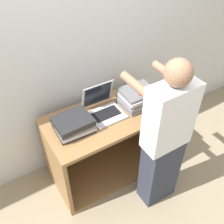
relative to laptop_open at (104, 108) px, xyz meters
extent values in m
plane|color=gray|center=(0.00, -0.37, -0.84)|extent=(12.00, 12.00, 0.00)
cube|color=silver|center=(0.00, 0.36, 0.36)|extent=(8.00, 0.05, 2.40)
cube|color=olive|center=(0.00, -0.06, -0.07)|extent=(1.19, 0.63, 0.04)
cube|color=olive|center=(0.00, -0.06, -0.82)|extent=(1.19, 0.63, 0.04)
cube|color=olive|center=(-0.58, -0.06, -0.45)|extent=(0.04, 0.63, 0.71)
cube|color=olive|center=(0.58, -0.06, -0.45)|extent=(0.04, 0.63, 0.71)
cube|color=olive|center=(0.00, 0.24, -0.45)|extent=(1.12, 0.04, 0.71)
cube|color=#B7B7BC|center=(0.00, -0.06, -0.05)|extent=(0.32, 0.26, 0.02)
cube|color=black|center=(0.00, -0.04, -0.03)|extent=(0.26, 0.15, 0.00)
cube|color=#B7B7BC|center=(0.00, 0.11, 0.09)|extent=(0.32, 0.07, 0.26)
cube|color=black|center=(0.00, 0.11, 0.09)|extent=(0.28, 0.06, 0.23)
cube|color=#232326|center=(-0.34, -0.06, -0.04)|extent=(0.32, 0.27, 0.03)
cube|color=#B7B7BC|center=(-0.34, -0.06, -0.02)|extent=(0.32, 0.27, 0.03)
cube|color=slate|center=(-0.34, -0.06, 0.01)|extent=(0.33, 0.28, 0.03)
cube|color=#232326|center=(-0.35, -0.06, 0.04)|extent=(0.33, 0.28, 0.03)
cube|color=#232326|center=(-0.34, -0.06, 0.06)|extent=(0.32, 0.27, 0.03)
cube|color=gray|center=(0.34, -0.06, -0.04)|extent=(0.32, 0.27, 0.03)
cube|color=slate|center=(0.34, -0.06, -0.02)|extent=(0.32, 0.27, 0.03)
cube|color=gray|center=(0.34, -0.06, 0.01)|extent=(0.32, 0.27, 0.03)
cube|color=gray|center=(0.34, -0.05, 0.04)|extent=(0.32, 0.27, 0.03)
cube|color=#B7B7BC|center=(0.35, -0.06, 0.06)|extent=(0.32, 0.27, 0.03)
cube|color=slate|center=(0.35, -0.05, 0.09)|extent=(0.32, 0.27, 0.03)
cube|color=#2D3342|center=(0.26, -0.59, -0.46)|extent=(0.34, 0.20, 0.76)
cube|color=white|center=(0.26, -0.59, 0.22)|extent=(0.40, 0.20, 0.60)
sphere|color=#8C664C|center=(0.26, -0.59, 0.62)|extent=(0.21, 0.21, 0.21)
cylinder|color=#8C664C|center=(0.10, -0.33, 0.43)|extent=(0.07, 0.32, 0.07)
cylinder|color=#8C664C|center=(0.42, -0.33, 0.43)|extent=(0.07, 0.32, 0.07)
cube|color=red|center=(0.35, -0.12, 0.11)|extent=(0.06, 0.02, 0.01)
camera|label=1|loc=(-0.92, -1.64, 1.59)|focal=42.00mm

